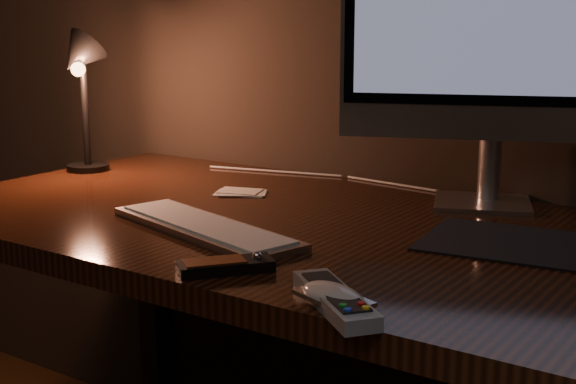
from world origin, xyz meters
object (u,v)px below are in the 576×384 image
Objects in this scene: monitor at (491,23)px; desk_lamp at (80,76)px; tv_remote at (335,299)px; media_remote at (225,265)px; mouse at (333,299)px; keyboard at (205,227)px; desk at (356,287)px.

monitor is 1.75× the size of desk_lamp.
media_remote is at bearing -151.11° from tv_remote.
desk_lamp is (-0.91, 0.42, 0.21)m from mouse.
media_remote is (-0.15, -0.59, -0.33)m from monitor.
keyboard is at bearing -147.24° from monitor.
tv_remote is at bearing -64.06° from desk.
media_remote is at bearing -44.30° from desk_lamp.
monitor is 0.71m from mouse.
desk_lamp is (-0.72, 0.39, 0.21)m from media_remote.
keyboard is 2.29× the size of tv_remote.
monitor is 0.69m from media_remote.
desk_lamp reaches higher than media_remote.
desk is at bearing 68.61° from keyboard.
keyboard is at bearing -168.43° from tv_remote.
media_remote is (-0.00, -0.37, 0.14)m from desk.
monitor reaches higher than keyboard.
tv_remote reaches higher than keyboard.
media_remote reaches higher than keyboard.
monitor is 0.90m from desk_lamp.
mouse is at bearing -64.32° from desk.
desk is 0.40m from media_remote.
monitor is at bearing 113.26° from mouse.
desk is 9.00× the size of tv_remote.
monitor is (0.15, 0.22, 0.47)m from desk.
monitor is at bearing 133.20° from tv_remote.
mouse is 0.57× the size of tv_remote.
desk is 0.31m from keyboard.
desk is at bearing -17.11° from desk_lamp.
media_remote reaches higher than desk.
mouse is 0.75× the size of media_remote.
desk_lamp is at bearing 172.35° from keyboard.
desk is 0.47m from mouse.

